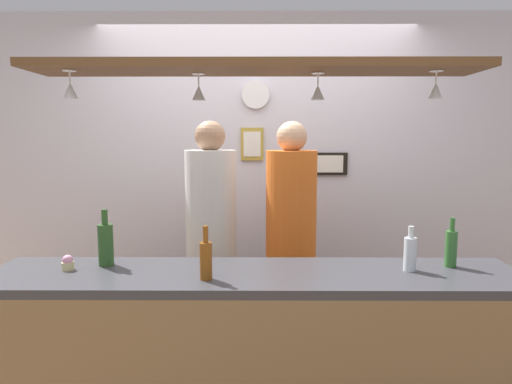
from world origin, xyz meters
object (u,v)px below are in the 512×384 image
(bottle_champagne_green, at_px, (106,243))
(wall_clock, at_px, (256,95))
(person_middle_orange_shirt, at_px, (291,223))
(bottle_soda_clear, at_px, (410,253))
(person_left_white_patterned_shirt, at_px, (211,223))
(bottle_beer_amber_tall, at_px, (206,259))
(bottle_beer_green_import, at_px, (451,247))
(picture_frame_lower_pair, at_px, (329,164))
(picture_frame_crest, at_px, (252,144))
(cupcake, at_px, (68,263))

(bottle_champagne_green, height_order, wall_clock, wall_clock)
(person_middle_orange_shirt, xyz_separation_m, bottle_soda_clear, (0.55, -0.75, -0.00))
(person_left_white_patterned_shirt, height_order, bottle_champagne_green, person_left_white_patterned_shirt)
(bottle_beer_amber_tall, bearing_deg, wall_clock, 81.49)
(person_middle_orange_shirt, distance_m, bottle_beer_green_import, 1.04)
(bottle_champagne_green, height_order, picture_frame_lower_pair, picture_frame_lower_pair)
(bottle_champagne_green, xyz_separation_m, picture_frame_lower_pair, (1.37, 1.29, 0.34))
(bottle_beer_green_import, relative_size, picture_frame_crest, 1.00)
(person_middle_orange_shirt, bearing_deg, bottle_champagne_green, -147.06)
(person_left_white_patterned_shirt, distance_m, bottle_champagne_green, 0.82)
(wall_clock, bearing_deg, person_left_white_patterned_shirt, -115.71)
(cupcake, xyz_separation_m, picture_frame_crest, (0.92, 1.38, 0.58))
(person_left_white_patterned_shirt, xyz_separation_m, bottle_soda_clear, (1.09, -0.75, -0.00))
(person_left_white_patterned_shirt, distance_m, picture_frame_crest, 0.86)
(bottle_soda_clear, bearing_deg, person_middle_orange_shirt, 126.17)
(bottle_beer_green_import, relative_size, bottle_beer_amber_tall, 1.00)
(bottle_soda_clear, xyz_separation_m, cupcake, (-1.75, 0.00, -0.06))
(bottle_beer_green_import, relative_size, wall_clock, 1.18)
(person_middle_orange_shirt, bearing_deg, picture_frame_lower_pair, 61.08)
(bottle_beer_green_import, bearing_deg, picture_frame_crest, 128.99)
(bottle_soda_clear, distance_m, cupcake, 1.75)
(bottle_champagne_green, bearing_deg, bottle_beer_green_import, -0.54)
(bottle_beer_green_import, distance_m, wall_clock, 1.89)
(bottle_beer_green_import, distance_m, picture_frame_crest, 1.76)
(cupcake, bearing_deg, person_middle_orange_shirt, 32.14)
(picture_frame_crest, bearing_deg, bottle_beer_green_import, -51.01)
(bottle_beer_amber_tall, distance_m, picture_frame_lower_pair, 1.77)
(bottle_soda_clear, height_order, cupcake, bottle_soda_clear)
(person_middle_orange_shirt, height_order, cupcake, person_middle_orange_shirt)
(bottle_champagne_green, bearing_deg, wall_clock, 58.59)
(cupcake, height_order, picture_frame_crest, picture_frame_crest)
(person_middle_orange_shirt, relative_size, picture_frame_crest, 6.66)
(bottle_champagne_green, relative_size, bottle_soda_clear, 1.30)
(cupcake, distance_m, picture_frame_lower_pair, 2.11)
(picture_frame_lower_pair, xyz_separation_m, picture_frame_crest, (-0.62, 0.00, 0.16))
(person_left_white_patterned_shirt, xyz_separation_m, wall_clock, (0.30, 0.62, 0.91))
(bottle_champagne_green, relative_size, picture_frame_crest, 1.15)
(bottle_beer_green_import, bearing_deg, person_middle_orange_shirt, 139.02)
(wall_clock, bearing_deg, picture_frame_crest, 167.75)
(bottle_champagne_green, distance_m, bottle_soda_clear, 1.58)
(bottle_champagne_green, bearing_deg, person_left_white_patterned_shirt, 53.84)
(bottle_champagne_green, bearing_deg, picture_frame_lower_pair, 43.23)
(bottle_beer_amber_tall, relative_size, picture_frame_lower_pair, 0.87)
(person_middle_orange_shirt, bearing_deg, bottle_beer_green_import, -40.98)
(bottle_soda_clear, distance_m, bottle_beer_amber_tall, 1.03)
(bottle_soda_clear, bearing_deg, person_left_white_patterned_shirt, 145.41)
(picture_frame_crest, bearing_deg, wall_clock, -12.25)
(bottle_soda_clear, relative_size, picture_frame_lower_pair, 0.77)
(cupcake, xyz_separation_m, picture_frame_lower_pair, (1.54, 1.38, 0.43))
(picture_frame_lower_pair, bearing_deg, picture_frame_crest, 180.00)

